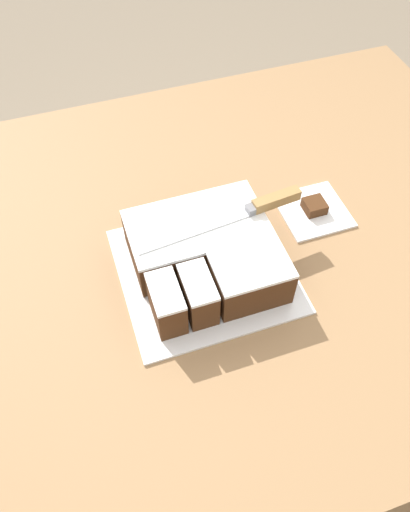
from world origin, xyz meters
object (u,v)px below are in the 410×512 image
cake_board (205,270)px  brownie (314,206)px  cake (206,254)px  knife (258,207)px

cake_board → brownie: size_ratio=7.48×
cake → knife: (0.12, 0.04, 0.05)m
knife → brownie: (0.15, 0.03, -0.08)m
cake → cake_board: bearing=-137.5°
cake_board → brownie: (0.27, 0.07, 0.02)m
knife → cake_board: bearing=13.2°
cake_board → cake: bearing=42.5°
cake_board → knife: size_ratio=0.98×
cake → brownie: size_ratio=5.97×
knife → brownie: knife is taller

